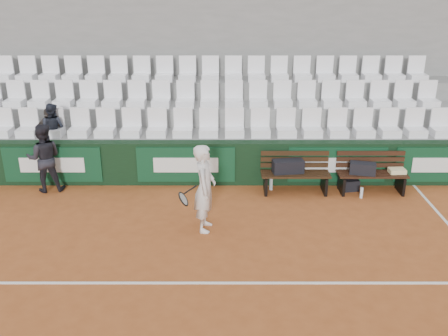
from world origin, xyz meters
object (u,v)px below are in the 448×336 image
(water_bottle_near, at_px, (271,184))
(bench_right, at_px, (371,183))
(sports_bag_right, at_px, (363,168))
(spectator_c, at_px, (50,110))
(ball_kid, at_px, (44,158))
(spectator_b, at_px, (47,113))
(bench_left, at_px, (295,183))
(sports_bag_left, at_px, (288,166))
(water_bottle_far, at_px, (361,193))
(tennis_player, at_px, (205,188))
(sports_bag_ground, at_px, (349,185))

(water_bottle_near, bearing_deg, bench_right, -3.36)
(sports_bag_right, distance_m, spectator_c, 7.15)
(bench_right, height_order, ball_kid, ball_kid)
(bench_right, height_order, water_bottle_near, bench_right)
(sports_bag_right, xyz_separation_m, ball_kid, (-6.94, 0.13, 0.19))
(bench_right, distance_m, spectator_b, 7.49)
(bench_left, distance_m, sports_bag_left, 0.41)
(bench_left, xyz_separation_m, water_bottle_far, (1.40, -0.30, -0.10))
(sports_bag_left, relative_size, tennis_player, 0.40)
(water_bottle_far, bearing_deg, water_bottle_near, 167.28)
(bench_right, distance_m, sports_bag_left, 1.88)
(sports_bag_left, height_order, spectator_b, spectator_b)
(sports_bag_ground, bearing_deg, spectator_b, 172.48)
(bench_left, height_order, water_bottle_far, bench_left)
(spectator_c, bearing_deg, bench_left, -176.32)
(bench_right, xyz_separation_m, spectator_b, (-7.30, 1.01, 1.32))
(sports_bag_right, distance_m, water_bottle_near, 2.02)
(sports_bag_left, bearing_deg, bench_right, -1.46)
(sports_bag_left, xyz_separation_m, water_bottle_far, (1.57, -0.35, -0.47))
(sports_bag_ground, height_order, water_bottle_far, sports_bag_ground)
(sports_bag_left, distance_m, tennis_player, 2.49)
(bench_left, xyz_separation_m, spectator_b, (-5.62, 1.02, 1.32))
(bench_left, xyz_separation_m, ball_kid, (-5.49, 0.10, 0.54))
(sports_bag_left, distance_m, sports_bag_ground, 1.46)
(bench_left, xyz_separation_m, sports_bag_ground, (1.22, 0.11, -0.10))
(water_bottle_near, height_order, ball_kid, ball_kid)
(bench_left, relative_size, spectator_b, 1.38)
(ball_kid, bearing_deg, tennis_player, 141.32)
(sports_bag_ground, distance_m, ball_kid, 6.74)
(sports_bag_right, relative_size, sports_bag_ground, 1.32)
(bench_left, height_order, sports_bag_ground, bench_left)
(ball_kid, bearing_deg, spectator_b, -93.76)
(sports_bag_right, bearing_deg, spectator_b, 171.60)
(sports_bag_right, xyz_separation_m, tennis_player, (-3.37, -1.66, 0.26))
(bench_right, bearing_deg, tennis_player, -154.80)
(water_bottle_near, bearing_deg, sports_bag_ground, -0.66)
(bench_left, xyz_separation_m, tennis_player, (-1.92, -1.69, 0.61))
(water_bottle_near, distance_m, water_bottle_far, 1.96)
(water_bottle_near, bearing_deg, tennis_player, -127.67)
(water_bottle_near, distance_m, spectator_b, 5.37)
(tennis_player, height_order, spectator_b, spectator_b)
(sports_bag_left, distance_m, spectator_b, 5.62)
(bench_left, bearing_deg, spectator_b, 169.76)
(water_bottle_near, xyz_separation_m, spectator_c, (-5.03, 0.88, 1.47))
(sports_bag_right, distance_m, tennis_player, 3.77)
(sports_bag_left, bearing_deg, water_bottle_near, 166.79)
(sports_bag_ground, xyz_separation_m, spectator_b, (-6.84, 0.90, 1.42))
(water_bottle_near, bearing_deg, ball_kid, -179.69)
(bench_right, bearing_deg, sports_bag_left, 178.54)
(spectator_c, bearing_deg, tennis_player, 157.30)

